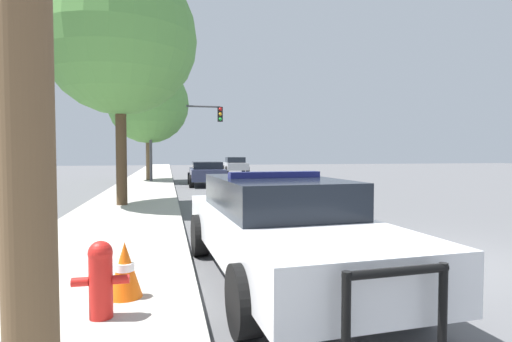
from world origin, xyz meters
The scene contains 10 objects.
ground_plane centered at (0.00, 0.00, 0.00)m, with size 110.00×110.00×0.00m, color #565659.
sidewalk_left centered at (-5.10, 0.00, 0.07)m, with size 3.00×110.00×0.13m.
police_car centered at (-2.42, -0.43, 0.76)m, with size 2.27×5.32×1.49m.
fire_hydrant centered at (-4.60, -1.68, 0.54)m, with size 0.54×0.24×0.77m.
traffic_light centered at (-3.05, 18.59, 3.46)m, with size 4.36×0.35×4.62m.
car_background_midblock centered at (-1.84, 15.93, 0.71)m, with size 2.06×4.13×1.30m.
car_background_oncoming centered at (1.84, 28.32, 0.76)m, with size 2.11×4.00×1.43m.
tree_sidewalk_near centered at (-5.36, 7.40, 5.35)m, with size 4.78×4.78×7.62m.
tree_sidewalk_mid centered at (-5.01, 19.40, 4.79)m, with size 4.85×4.85×7.09m.
traffic_cone centered at (-4.43, -1.14, 0.45)m, with size 0.38×0.38×0.63m.
Camera 1 is at (-3.95, -5.81, 1.76)m, focal length 28.00 mm.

